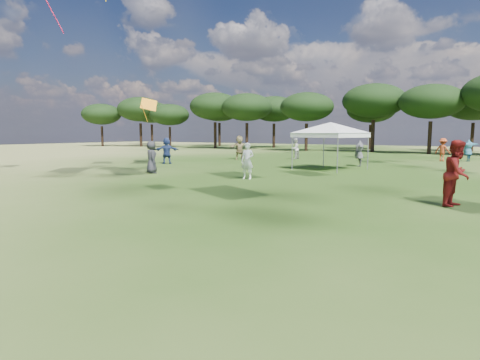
% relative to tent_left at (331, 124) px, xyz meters
% --- Properties ---
extents(tent_left, '(6.28, 6.28, 2.99)m').
position_rel_tent_left_xyz_m(tent_left, '(0.00, 0.00, 0.00)').
color(tent_left, gray).
rests_on(tent_left, ground).
extents(festival_crowd, '(30.82, 22.49, 1.90)m').
position_rel_tent_left_xyz_m(festival_crowd, '(2.93, 1.32, -1.68)').
color(festival_crowd, '#505056').
rests_on(festival_crowd, ground).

